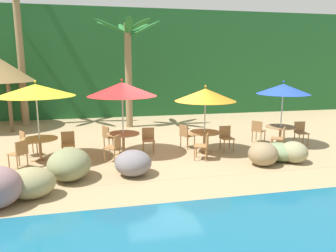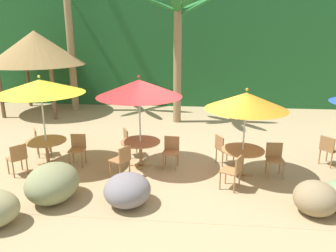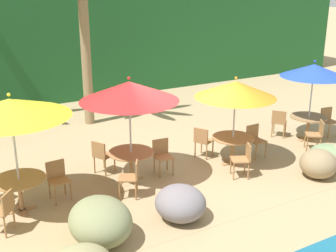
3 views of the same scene
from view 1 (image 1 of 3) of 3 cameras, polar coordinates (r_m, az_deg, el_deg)
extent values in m
plane|color=tan|center=(11.33, -1.21, -4.77)|extent=(120.00, 120.00, 0.00)
cube|color=tan|center=(11.33, -1.21, -4.75)|extent=(18.00, 5.20, 0.01)
cube|color=#1E5628|center=(19.80, -6.46, 10.81)|extent=(28.00, 2.40, 6.00)
ellipsoid|color=gray|center=(11.04, 18.97, -4.29)|extent=(0.97, 1.04, 0.57)
ellipsoid|color=slate|center=(9.16, -6.12, -6.43)|extent=(1.03, 1.08, 0.71)
ellipsoid|color=#7E8358|center=(9.15, -16.88, -6.40)|extent=(1.15, 1.36, 0.85)
ellipsoid|color=#907957|center=(10.34, 16.30, -4.73)|extent=(0.89, 0.90, 0.72)
ellipsoid|color=#959068|center=(10.96, 21.15, -4.27)|extent=(0.82, 0.90, 0.67)
ellipsoid|color=#938C5E|center=(8.28, -22.90, -9.17)|extent=(1.13, 0.92, 0.72)
cylinder|color=silver|center=(10.94, -21.73, 0.20)|extent=(0.04, 0.04, 2.36)
cone|color=yellow|center=(10.81, -22.14, 5.84)|extent=(2.37, 2.37, 0.37)
sphere|color=yellow|center=(10.79, -22.25, 7.24)|extent=(0.07, 0.07, 0.07)
cube|color=#A37547|center=(11.21, -21.29, -5.65)|extent=(0.60, 0.12, 0.03)
cube|color=#A37547|center=(11.21, -21.29, -5.65)|extent=(0.12, 0.60, 0.03)
cylinder|color=#A37547|center=(11.12, -21.42, -3.90)|extent=(0.09, 0.09, 0.71)
cylinder|color=#A37547|center=(11.03, -21.55, -2.12)|extent=(1.10, 1.10, 0.03)
cylinder|color=#9E7042|center=(10.93, -16.06, -4.59)|extent=(0.04, 0.04, 0.45)
cylinder|color=#9E7042|center=(10.94, -17.93, -4.69)|extent=(0.04, 0.04, 0.45)
cylinder|color=#9E7042|center=(11.28, -16.08, -4.11)|extent=(0.04, 0.04, 0.45)
cylinder|color=#9E7042|center=(11.28, -17.90, -4.21)|extent=(0.04, 0.04, 0.45)
cube|color=#9E7042|center=(11.05, -17.06, -3.20)|extent=(0.45, 0.45, 0.03)
cube|color=#9E7042|center=(11.20, -17.12, -1.98)|extent=(0.42, 0.07, 0.42)
cylinder|color=#9E7042|center=(12.14, -22.58, -3.46)|extent=(0.04, 0.04, 0.45)
cylinder|color=#9E7042|center=(11.82, -21.91, -3.79)|extent=(0.04, 0.04, 0.45)
cylinder|color=#9E7042|center=(12.02, -24.15, -3.73)|extent=(0.04, 0.04, 0.45)
cylinder|color=#9E7042|center=(11.69, -23.51, -4.07)|extent=(0.04, 0.04, 0.45)
cube|color=#9E7042|center=(11.86, -23.13, -2.64)|extent=(0.58, 0.58, 0.03)
cube|color=#9E7042|center=(11.75, -24.10, -1.86)|extent=(0.26, 0.37, 0.42)
cylinder|color=#9E7042|center=(10.65, -26.08, -5.73)|extent=(0.04, 0.04, 0.45)
cylinder|color=#9E7042|center=(10.87, -24.60, -5.28)|extent=(0.04, 0.04, 0.45)
cylinder|color=#9E7042|center=(10.38, -24.85, -6.05)|extent=(0.04, 0.04, 0.45)
cylinder|color=#9E7042|center=(10.60, -23.36, -5.58)|extent=(0.04, 0.04, 0.45)
cube|color=#9E7042|center=(10.56, -24.83, -4.41)|extent=(0.59, 0.59, 0.03)
cube|color=#9E7042|center=(10.36, -24.21, -3.53)|extent=(0.29, 0.35, 0.42)
cylinder|color=silver|center=(11.02, -7.89, 0.88)|extent=(0.04, 0.04, 2.33)
cone|color=red|center=(10.88, -8.04, 6.40)|extent=(2.30, 2.30, 0.45)
sphere|color=red|center=(10.86, -8.08, 7.98)|extent=(0.07, 0.07, 0.07)
cube|color=#A37547|center=(11.28, -7.73, -4.86)|extent=(0.60, 0.12, 0.03)
cube|color=#A37547|center=(11.28, -7.73, -4.86)|extent=(0.12, 0.60, 0.03)
cylinder|color=#A37547|center=(11.19, -7.78, -3.11)|extent=(0.09, 0.09, 0.71)
cylinder|color=#A37547|center=(11.11, -7.83, -1.34)|extent=(1.10, 1.10, 0.03)
cylinder|color=#9E7042|center=(11.08, -2.44, -3.93)|extent=(0.04, 0.04, 0.45)
cylinder|color=#9E7042|center=(11.06, -4.28, -3.98)|extent=(0.04, 0.04, 0.45)
cylinder|color=#9E7042|center=(11.43, -2.58, -3.47)|extent=(0.04, 0.04, 0.45)
cylinder|color=#9E7042|center=(11.41, -4.37, -3.52)|extent=(0.04, 0.04, 0.45)
cube|color=#9E7042|center=(11.18, -3.43, -2.53)|extent=(0.46, 0.46, 0.03)
cube|color=#9E7042|center=(11.33, -3.51, -1.34)|extent=(0.42, 0.08, 0.42)
cylinder|color=#9E7042|center=(12.17, -9.63, -2.70)|extent=(0.04, 0.04, 0.45)
cylinder|color=#9E7042|center=(11.87, -8.76, -3.03)|extent=(0.04, 0.04, 0.45)
cylinder|color=#9E7042|center=(12.00, -11.10, -2.95)|extent=(0.04, 0.04, 0.45)
cylinder|color=#9E7042|center=(11.70, -10.26, -3.29)|extent=(0.04, 0.04, 0.45)
cube|color=#9E7042|center=(11.88, -9.98, -1.87)|extent=(0.57, 0.57, 0.03)
cube|color=#9E7042|center=(11.74, -10.85, -1.08)|extent=(0.22, 0.39, 0.42)
cylinder|color=#9E7042|center=(10.42, -11.07, -5.12)|extent=(0.04, 0.04, 0.45)
cylinder|color=#9E7042|center=(10.73, -10.16, -4.62)|extent=(0.04, 0.04, 0.45)
cylinder|color=#9E7042|center=(10.26, -9.32, -5.32)|extent=(0.04, 0.04, 0.45)
cylinder|color=#9E7042|center=(10.57, -8.44, -4.81)|extent=(0.04, 0.04, 0.45)
cube|color=#9E7042|center=(10.43, -9.79, -3.70)|extent=(0.57, 0.57, 0.03)
cube|color=#9E7042|center=(10.29, -8.84, -2.75)|extent=(0.24, 0.38, 0.42)
cylinder|color=silver|center=(11.22, 6.45, 0.56)|extent=(0.04, 0.04, 2.12)
cone|color=orange|center=(11.08, 6.56, 5.44)|extent=(2.07, 2.07, 0.42)
sphere|color=orange|center=(11.06, 6.59, 6.93)|extent=(0.07, 0.07, 0.07)
cube|color=#A37547|center=(11.46, 6.33, -4.58)|extent=(0.60, 0.12, 0.03)
cube|color=#A37547|center=(11.46, 6.33, -4.58)|extent=(0.12, 0.60, 0.03)
cylinder|color=#A37547|center=(11.37, 6.37, -2.85)|extent=(0.09, 0.09, 0.71)
cylinder|color=#A37547|center=(11.29, 6.41, -1.11)|extent=(1.10, 1.10, 0.03)
cylinder|color=#9E7042|center=(11.64, 11.42, -3.41)|extent=(0.04, 0.04, 0.45)
cylinder|color=#9E7042|center=(11.49, 9.81, -3.54)|extent=(0.04, 0.04, 0.45)
cylinder|color=#9E7042|center=(11.95, 10.68, -3.00)|extent=(0.04, 0.04, 0.45)
cylinder|color=#9E7042|center=(11.81, 9.10, -3.12)|extent=(0.04, 0.04, 0.45)
cube|color=#9E7042|center=(11.67, 10.29, -2.12)|extent=(0.43, 0.43, 0.03)
cube|color=#9E7042|center=(11.80, 9.92, -0.98)|extent=(0.42, 0.05, 0.42)
cylinder|color=#9E7042|center=(12.23, 3.49, -2.49)|extent=(0.04, 0.04, 0.45)
cylinder|color=#9E7042|center=(11.98, 4.65, -2.80)|extent=(0.04, 0.04, 0.45)
cylinder|color=#9E7042|center=(12.00, 2.24, -2.75)|extent=(0.04, 0.04, 0.45)
cylinder|color=#9E7042|center=(11.75, 3.40, -3.07)|extent=(0.04, 0.04, 0.45)
cube|color=#9E7042|center=(11.93, 3.46, -1.66)|extent=(0.56, 0.56, 0.03)
cube|color=#9E7042|center=(11.76, 2.76, -0.87)|extent=(0.22, 0.39, 0.42)
cylinder|color=#9E7042|center=(10.44, 4.66, -4.92)|extent=(0.04, 0.04, 0.45)
cylinder|color=#9E7042|center=(10.78, 4.96, -4.40)|extent=(0.04, 0.04, 0.45)
cylinder|color=#9E7042|center=(10.40, 6.62, -5.03)|extent=(0.04, 0.04, 0.45)
cylinder|color=#9E7042|center=(10.74, 6.85, -4.51)|extent=(0.04, 0.04, 0.45)
cube|color=#9E7042|center=(10.53, 5.80, -3.45)|extent=(0.56, 0.56, 0.03)
cube|color=#9E7042|center=(10.45, 6.90, -2.48)|extent=(0.22, 0.39, 0.42)
cylinder|color=silver|center=(12.80, 19.21, 1.59)|extent=(0.04, 0.04, 2.24)
cone|color=blue|center=(12.68, 19.51, 6.13)|extent=(1.92, 1.92, 0.37)
sphere|color=blue|center=(12.66, 19.59, 7.33)|extent=(0.07, 0.07, 0.07)
cube|color=#A37547|center=(13.02, 18.90, -3.20)|extent=(0.60, 0.12, 0.03)
cube|color=#A37547|center=(13.02, 18.90, -3.20)|extent=(0.12, 0.60, 0.03)
cylinder|color=#A37547|center=(12.94, 19.00, -1.67)|extent=(0.09, 0.09, 0.71)
cylinder|color=#A37547|center=(12.87, 19.10, -0.13)|extent=(1.10, 1.10, 0.03)
cylinder|color=#9E7042|center=(13.28, 23.31, -2.30)|extent=(0.04, 0.04, 0.45)
cylinder|color=#9E7042|center=(13.11, 21.95, -2.36)|extent=(0.04, 0.04, 0.45)
cylinder|color=#9E7042|center=(13.59, 22.58, -1.96)|extent=(0.04, 0.04, 0.45)
cylinder|color=#9E7042|center=(13.42, 21.24, -2.01)|extent=(0.04, 0.04, 0.45)
cube|color=#9E7042|center=(13.30, 22.35, -1.15)|extent=(0.46, 0.46, 0.03)
cube|color=#9E7042|center=(13.43, 22.01, -0.16)|extent=(0.42, 0.08, 0.42)
cylinder|color=#9E7042|center=(13.51, 15.16, -1.55)|extent=(0.04, 0.04, 0.45)
cylinder|color=#9E7042|center=(13.37, 16.55, -1.75)|extent=(0.04, 0.04, 0.45)
cylinder|color=#9E7042|center=(13.19, 14.51, -1.82)|extent=(0.04, 0.04, 0.45)
cylinder|color=#9E7042|center=(13.05, 15.93, -2.03)|extent=(0.04, 0.04, 0.45)
cube|color=#9E7042|center=(13.23, 15.59, -0.77)|extent=(0.59, 0.59, 0.03)
cube|color=#9E7042|center=(13.01, 15.28, -0.08)|extent=(0.29, 0.35, 0.42)
cylinder|color=#9E7042|center=(11.99, 17.61, -3.29)|extent=(0.04, 0.04, 0.45)
cylinder|color=#9E7042|center=(12.34, 17.82, -2.90)|extent=(0.04, 0.04, 0.45)
cylinder|color=#9E7042|center=(11.96, 19.31, -3.43)|extent=(0.04, 0.04, 0.45)
cylinder|color=#9E7042|center=(12.31, 19.47, -3.04)|extent=(0.04, 0.04, 0.45)
cube|color=#9E7042|center=(12.09, 18.62, -2.06)|extent=(0.59, 0.59, 0.03)
cube|color=#9E7042|center=(12.04, 19.62, -1.24)|extent=(0.28, 0.36, 0.42)
cylinder|color=olive|center=(17.46, -24.37, 11.10)|extent=(0.32, 0.32, 6.76)
cylinder|color=olive|center=(15.67, -6.92, 8.60)|extent=(0.32, 0.32, 4.85)
ellipsoid|color=#236B2D|center=(15.75, -4.07, 16.65)|extent=(1.52, 0.50, 0.83)
ellipsoid|color=#236B2D|center=(16.34, -5.18, 16.67)|extent=(1.39, 1.32, 0.64)
ellipsoid|color=#236B2D|center=(16.51, -7.82, 16.49)|extent=(0.58, 1.58, 0.69)
ellipsoid|color=#236B2D|center=(16.05, -9.90, 16.67)|extent=(1.55, 1.05, 0.62)
ellipsoid|color=#236B2D|center=(15.42, -9.97, 16.85)|extent=(1.58, 0.84, 0.66)
ellipsoid|color=#236B2D|center=(14.93, -6.92, 17.09)|extent=(0.41, 1.56, 0.68)
ellipsoid|color=#236B2D|center=(15.11, -5.18, 17.23)|extent=(1.14, 1.53, 0.55)
cylinder|color=brown|center=(18.36, -24.24, 3.92)|extent=(0.16, 0.16, 2.20)
cylinder|color=brown|center=(16.07, -25.89, 2.88)|extent=(0.16, 0.16, 2.20)
camera|label=2|loc=(3.47, 33.99, 18.67)|focal=34.62mm
camera|label=3|loc=(4.06, -75.62, 25.08)|focal=46.86mm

